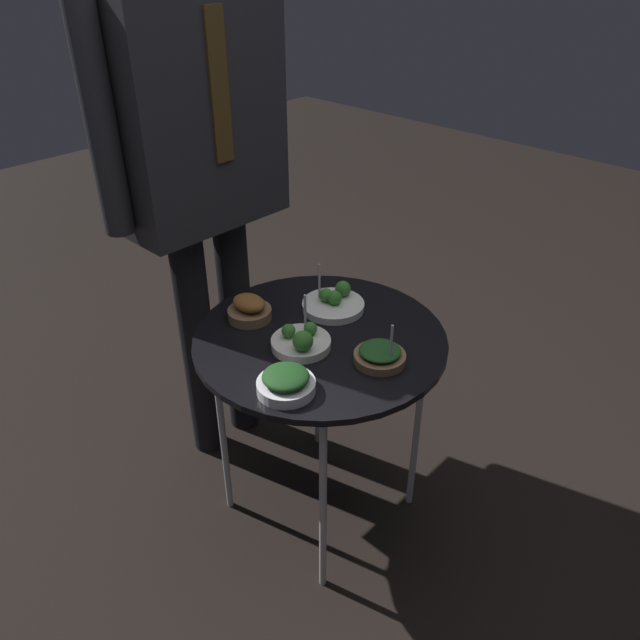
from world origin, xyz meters
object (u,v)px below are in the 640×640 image
object	(u,v)px
bowl_broccoli_front_center	(301,341)
bowl_spinach_back_right	(286,382)
bowl_spinach_center	(380,355)
bowl_roast_back_left	(249,309)
serving_cart	(320,349)
bowl_broccoli_front_right	(334,303)
waiter_figure	(197,140)

from	to	relation	value
bowl_broccoli_front_center	bowl_spinach_back_right	distance (m)	0.18
bowl_spinach_center	bowl_roast_back_left	size ratio (longest dim) A/B	1.08
bowl_roast_back_left	bowl_spinach_center	bearing A→B (deg)	-77.10
serving_cart	bowl_roast_back_left	world-z (taller)	bowl_roast_back_left
bowl_broccoli_front_center	bowl_broccoli_front_right	world-z (taller)	bowl_broccoli_front_center
bowl_broccoli_front_center	bowl_spinach_back_right	world-z (taller)	bowl_broccoli_front_center
bowl_spinach_center	bowl_roast_back_left	distance (m)	0.40
bowl_spinach_center	serving_cart	bearing A→B (deg)	95.77
bowl_broccoli_front_center	bowl_spinach_center	xyz separation A→B (m)	(0.09, -0.18, -0.00)
serving_cart	bowl_spinach_back_right	bearing A→B (deg)	-155.33
bowl_broccoli_front_center	bowl_roast_back_left	bearing A→B (deg)	88.66
bowl_spinach_center	bowl_broccoli_front_right	size ratio (longest dim) A/B	0.74
bowl_broccoli_front_right	bowl_spinach_back_right	distance (m)	0.39
bowl_broccoli_front_right	bowl_roast_back_left	distance (m)	0.24
serving_cart	bowl_broccoli_front_right	distance (m)	0.16
bowl_roast_back_left	serving_cart	bearing A→B (deg)	-70.80
bowl_spinach_center	bowl_spinach_back_right	distance (m)	0.26
serving_cart	bowl_broccoli_front_center	size ratio (longest dim) A/B	4.35
serving_cart	bowl_broccoli_front_right	xyz separation A→B (m)	(0.13, 0.07, 0.06)
bowl_spinach_center	bowl_spinach_back_right	world-z (taller)	bowl_spinach_center
waiter_figure	serving_cart	bearing A→B (deg)	-91.27
serving_cart	waiter_figure	world-z (taller)	waiter_figure
bowl_broccoli_front_center	bowl_spinach_back_right	size ratio (longest dim) A/B	1.12
bowl_broccoli_front_center	bowl_spinach_back_right	bearing A→B (deg)	-146.79
bowl_broccoli_front_right	bowl_spinach_back_right	world-z (taller)	bowl_broccoli_front_right
bowl_spinach_center	bowl_roast_back_left	bearing A→B (deg)	102.90
bowl_broccoli_front_center	bowl_roast_back_left	xyz separation A→B (m)	(0.00, 0.21, 0.01)
bowl_roast_back_left	bowl_spinach_back_right	distance (m)	0.34
bowl_spinach_center	bowl_broccoli_front_right	bearing A→B (deg)	66.72
bowl_spinach_center	bowl_broccoli_front_right	xyz separation A→B (m)	(0.11, 0.26, -0.00)
bowl_spinach_back_right	bowl_roast_back_left	bearing A→B (deg)	63.27
bowl_broccoli_front_right	serving_cart	bearing A→B (deg)	-151.93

